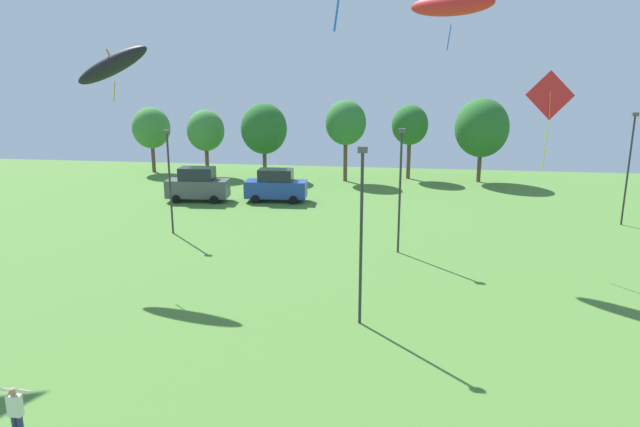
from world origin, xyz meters
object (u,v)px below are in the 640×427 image
object	(u,v)px
person_standing_far_right	(16,411)
light_post_0	(361,228)
parked_car_second_from_left	(276,186)
treeline_tree_2	(264,129)
kite_flying_10	(451,5)
treeline_tree_1	(206,131)
treeline_tree_0	(151,128)
light_post_2	(400,185)
treeline_tree_3	(346,123)
light_post_3	(169,176)
treeline_tree_5	(482,128)
light_post_1	(629,163)
parked_car_leftmost	(198,185)
treeline_tree_4	(410,125)
kite_flying_6	(550,98)
kite_flying_3	(112,65)

from	to	relation	value
person_standing_far_right	light_post_0	world-z (taller)	light_post_0
parked_car_second_from_left	treeline_tree_2	bearing A→B (deg)	105.25
kite_flying_10	treeline_tree_1	bearing A→B (deg)	135.27
treeline_tree_0	kite_flying_10	bearing A→B (deg)	-39.15
light_post_0	light_post_2	distance (m)	9.49
light_post_2	treeline_tree_3	world-z (taller)	treeline_tree_3
kite_flying_10	treeline_tree_3	bearing A→B (deg)	110.41
parked_car_second_from_left	treeline_tree_1	size ratio (longest dim) A/B	0.76
light_post_3	treeline_tree_5	distance (m)	28.88
light_post_1	light_post_2	distance (m)	16.37
light_post_3	treeline_tree_3	bearing A→B (deg)	65.01
parked_car_leftmost	treeline_tree_4	bearing A→B (deg)	32.76
kite_flying_6	light_post_3	world-z (taller)	kite_flying_6
parked_car_second_from_left	treeline_tree_3	distance (m)	10.92
kite_flying_6	light_post_1	bearing A→B (deg)	49.58
parked_car_second_from_left	light_post_1	size ratio (longest dim) A/B	0.66
light_post_1	treeline_tree_0	distance (m)	41.33
treeline_tree_0	treeline_tree_1	bearing A→B (deg)	-11.60
light_post_2	treeline_tree_5	distance (m)	23.09
treeline_tree_2	treeline_tree_5	xyz separation A→B (m)	(19.61, 0.60, 0.28)
treeline_tree_3	kite_flying_6	bearing A→B (deg)	-60.19
kite_flying_10	parked_car_second_from_left	world-z (taller)	kite_flying_10
light_post_2	parked_car_leftmost	bearing A→B (deg)	144.99
light_post_0	treeline_tree_2	xyz separation A→B (m)	(-11.25, 30.78, 0.65)
light_post_2	light_post_3	size ratio (longest dim) A/B	1.07
treeline_tree_2	treeline_tree_1	bearing A→B (deg)	178.16
treeline_tree_0	treeline_tree_5	distance (m)	31.24
person_standing_far_right	light_post_3	xyz separation A→B (m)	(-3.91, 20.05, 2.63)
treeline_tree_2	light_post_1	bearing A→B (deg)	-26.49
treeline_tree_0	light_post_3	bearing A→B (deg)	-63.27
person_standing_far_right	light_post_3	world-z (taller)	light_post_3
kite_flying_3	light_post_0	world-z (taller)	kite_flying_3
treeline_tree_1	treeline_tree_3	world-z (taller)	treeline_tree_3
kite_flying_10	light_post_0	xyz separation A→B (m)	(-3.64, -10.59, -9.06)
kite_flying_3	light_post_0	distance (m)	15.20
parked_car_leftmost	light_post_1	world-z (taller)	light_post_1
treeline_tree_3	kite_flying_10	bearing A→B (deg)	-69.59
light_post_3	treeline_tree_2	bearing A→B (deg)	86.76
light_post_0	treeline_tree_4	world-z (taller)	light_post_0
kite_flying_10	treeline_tree_1	xyz separation A→B (m)	(-20.57, 20.37, -8.69)
kite_flying_3	parked_car_leftmost	bearing A→B (deg)	95.32
kite_flying_3	treeline_tree_5	xyz separation A→B (m)	(20.97, 25.44, -5.11)
treeline_tree_0	light_post_0	bearing A→B (deg)	-54.59
treeline_tree_4	treeline_tree_1	bearing A→B (deg)	-176.42
kite_flying_6	kite_flying_10	world-z (taller)	kite_flying_10
treeline_tree_1	treeline_tree_5	size ratio (longest dim) A/B	0.84
parked_car_leftmost	light_post_1	bearing A→B (deg)	-9.49
person_standing_far_right	kite_flying_6	distance (m)	25.60
kite_flying_3	treeline_tree_2	world-z (taller)	kite_flying_3
kite_flying_10	treeline_tree_3	size ratio (longest dim) A/B	0.64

